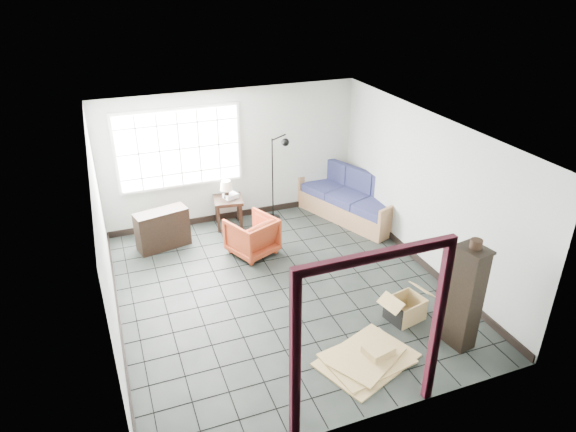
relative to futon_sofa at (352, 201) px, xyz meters
name	(u,v)px	position (x,y,z in m)	size (l,w,h in m)	color
ground	(282,289)	(-2.21, -1.92, -0.35)	(5.50, 5.50, 0.00)	black
room_shell	(281,192)	(-2.21, -1.89, 1.33)	(5.02, 5.52, 2.61)	#ABB1AA
window_panel	(179,148)	(-3.21, 0.78, 1.25)	(2.32, 0.08, 1.52)	silver
doorway_trim	(372,320)	(-2.21, -4.62, 1.03)	(1.80, 0.08, 2.20)	#360C17
futon_sofa	(352,201)	(0.00, 0.00, 0.00)	(1.57, 2.33, 0.97)	brown
armchair	(252,234)	(-2.31, -0.66, 0.03)	(0.74, 0.69, 0.76)	maroon
side_table	(228,203)	(-2.43, 0.48, 0.14)	(0.61, 0.61, 0.59)	black
table_lamp	(226,186)	(-2.45, 0.48, 0.50)	(0.29, 0.29, 0.37)	black
projector	(230,196)	(-2.38, 0.49, 0.29)	(0.30, 0.26, 0.09)	silver
floor_lamp	(279,175)	(-1.43, 0.39, 0.61)	(0.47, 0.48, 1.80)	black
console_shelf	(163,229)	(-3.75, 0.11, 0.01)	(0.98, 0.56, 0.72)	black
tall_shelf	(466,297)	(-0.41, -3.96, 0.41)	(0.38, 0.46, 1.50)	black
pot	(476,244)	(-0.40, -3.96, 1.21)	(0.19, 0.19, 0.11)	black
open_box	(405,309)	(-0.79, -3.23, -0.18)	(0.87, 0.55, 0.45)	#A78750
cardboard_pile	(368,357)	(-1.71, -3.83, -0.30)	(1.45, 1.25, 0.18)	#A78750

